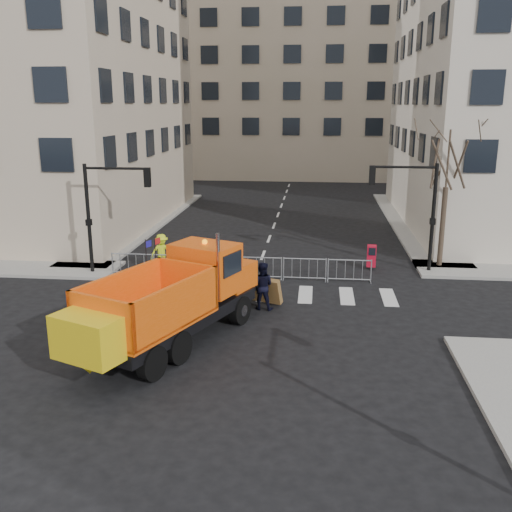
# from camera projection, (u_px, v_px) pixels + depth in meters

# --- Properties ---
(ground) EXTENTS (120.00, 120.00, 0.00)m
(ground) POSITION_uv_depth(u_px,v_px,m) (231.00, 342.00, 20.03)
(ground) COLOR black
(ground) RESTS_ON ground
(sidewalk_back) EXTENTS (64.00, 5.00, 0.15)m
(sidewalk_back) POSITION_uv_depth(u_px,v_px,m) (256.00, 272.00, 28.18)
(sidewalk_back) COLOR gray
(sidewalk_back) RESTS_ON ground
(building_far) EXTENTS (30.00, 18.00, 24.00)m
(building_far) POSITION_uv_depth(u_px,v_px,m) (296.00, 70.00, 66.88)
(building_far) COLOR #B8A88C
(building_far) RESTS_ON ground
(traffic_light_left) EXTENTS (0.18, 0.18, 5.40)m
(traffic_light_left) POSITION_uv_depth(u_px,v_px,m) (89.00, 220.00, 27.37)
(traffic_light_left) COLOR black
(traffic_light_left) RESTS_ON ground
(traffic_light_right) EXTENTS (0.18, 0.18, 5.40)m
(traffic_light_right) POSITION_uv_depth(u_px,v_px,m) (433.00, 219.00, 27.58)
(traffic_light_right) COLOR black
(traffic_light_right) RESTS_ON ground
(crowd_barriers) EXTENTS (12.60, 0.60, 1.10)m
(crowd_barriers) POSITION_uv_depth(u_px,v_px,m) (239.00, 267.00, 27.27)
(crowd_barriers) COLOR #9EA0A5
(crowd_barriers) RESTS_ON ground
(street_tree) EXTENTS (3.00, 3.00, 7.50)m
(street_tree) POSITION_uv_depth(u_px,v_px,m) (445.00, 195.00, 28.20)
(street_tree) COLOR #382B21
(street_tree) RESTS_ON ground
(plow_truck) EXTENTS (6.21, 10.07, 3.81)m
(plow_truck) POSITION_uv_depth(u_px,v_px,m) (171.00, 299.00, 19.39)
(plow_truck) COLOR black
(plow_truck) RESTS_ON ground
(cop_a) EXTENTS (0.77, 0.53, 2.02)m
(cop_a) POSITION_uv_depth(u_px,v_px,m) (231.00, 268.00, 25.41)
(cop_a) COLOR black
(cop_a) RESTS_ON ground
(cop_b) EXTENTS (1.03, 0.84, 1.98)m
(cop_b) POSITION_uv_depth(u_px,v_px,m) (262.00, 286.00, 23.05)
(cop_b) COLOR black
(cop_b) RESTS_ON ground
(cop_c) EXTENTS (0.74, 1.11, 1.75)m
(cop_c) POSITION_uv_depth(u_px,v_px,m) (232.00, 276.00, 24.79)
(cop_c) COLOR black
(cop_c) RESTS_ON ground
(worker) EXTENTS (1.35, 1.21, 1.82)m
(worker) POSITION_uv_depth(u_px,v_px,m) (162.00, 252.00, 28.00)
(worker) COLOR #DAF01C
(worker) RESTS_ON sidewalk_back
(newspaper_box) EXTENTS (0.48, 0.44, 1.10)m
(newspaper_box) POSITION_uv_depth(u_px,v_px,m) (371.00, 256.00, 28.70)
(newspaper_box) COLOR red
(newspaper_box) RESTS_ON sidewalk_back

